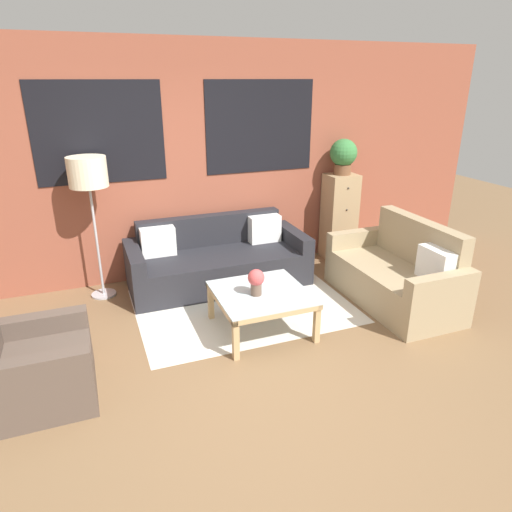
# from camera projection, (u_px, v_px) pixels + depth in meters

# --- Properties ---
(ground_plane) EXTENTS (16.00, 16.00, 0.00)m
(ground_plane) POSITION_uv_depth(u_px,v_px,m) (260.00, 375.00, 3.89)
(ground_plane) COLOR brown
(wall_back_brick) EXTENTS (8.40, 0.09, 2.80)m
(wall_back_brick) POSITION_uv_depth(u_px,v_px,m) (186.00, 163.00, 5.49)
(wall_back_brick) COLOR brown
(wall_back_brick) RESTS_ON ground_plane
(rug) EXTENTS (2.30, 1.70, 0.00)m
(rug) POSITION_uv_depth(u_px,v_px,m) (243.00, 305.00, 5.07)
(rug) COLOR silver
(rug) RESTS_ON ground_plane
(couch_dark) EXTENTS (2.13, 0.88, 0.78)m
(couch_dark) POSITION_uv_depth(u_px,v_px,m) (218.00, 261.00, 5.56)
(couch_dark) COLOR #232328
(couch_dark) RESTS_ON ground_plane
(settee_vintage) EXTENTS (0.80, 1.60, 0.92)m
(settee_vintage) POSITION_uv_depth(u_px,v_px,m) (397.00, 276.00, 5.07)
(settee_vintage) COLOR tan
(settee_vintage) RESTS_ON ground_plane
(armchair_corner) EXTENTS (0.80, 0.80, 0.84)m
(armchair_corner) POSITION_uv_depth(u_px,v_px,m) (33.00, 368.00, 3.51)
(armchair_corner) COLOR brown
(armchair_corner) RESTS_ON ground_plane
(coffee_table) EXTENTS (0.88, 0.88, 0.42)m
(coffee_table) POSITION_uv_depth(u_px,v_px,m) (261.00, 298.00, 4.47)
(coffee_table) COLOR silver
(coffee_table) RESTS_ON ground_plane
(floor_lamp) EXTENTS (0.41, 0.41, 1.60)m
(floor_lamp) POSITION_uv_depth(u_px,v_px,m) (88.00, 177.00, 4.82)
(floor_lamp) COLOR #B2B2B7
(floor_lamp) RESTS_ON ground_plane
(drawer_cabinet) EXTENTS (0.41, 0.37, 1.17)m
(drawer_cabinet) POSITION_uv_depth(u_px,v_px,m) (339.00, 217.00, 6.26)
(drawer_cabinet) COLOR tan
(drawer_cabinet) RESTS_ON ground_plane
(potted_plant) EXTENTS (0.36, 0.36, 0.46)m
(potted_plant) POSITION_uv_depth(u_px,v_px,m) (343.00, 155.00, 5.95)
(potted_plant) COLOR brown
(potted_plant) RESTS_ON drawer_cabinet
(flower_vase) EXTENTS (0.16, 0.16, 0.26)m
(flower_vase) POSITION_uv_depth(u_px,v_px,m) (256.00, 280.00, 4.34)
(flower_vase) COLOR brown
(flower_vase) RESTS_ON coffee_table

